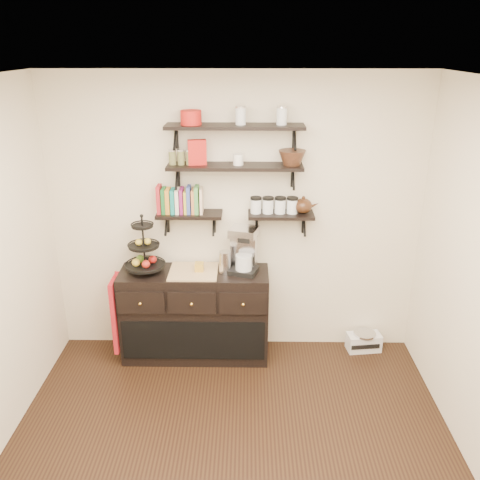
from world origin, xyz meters
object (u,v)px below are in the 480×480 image
(radio, at_px, (364,341))
(sideboard, at_px, (195,314))
(fruit_stand, at_px, (145,253))
(coffee_maker, at_px, (244,250))

(radio, bearing_deg, sideboard, 175.93)
(sideboard, distance_m, fruit_stand, 0.78)
(coffee_maker, bearing_deg, radio, 19.34)
(sideboard, height_order, fruit_stand, fruit_stand)
(fruit_stand, bearing_deg, radio, 2.55)
(fruit_stand, relative_size, radio, 1.55)
(coffee_maker, xyz_separation_m, radio, (1.21, 0.07, -1.01))
(coffee_maker, relative_size, radio, 1.27)
(fruit_stand, distance_m, radio, 2.35)
(fruit_stand, height_order, coffee_maker, fruit_stand)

